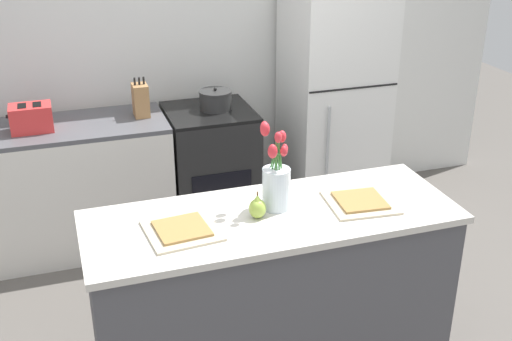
{
  "coord_description": "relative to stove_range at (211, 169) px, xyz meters",
  "views": [
    {
      "loc": [
        -0.92,
        -2.54,
        2.37
      ],
      "look_at": [
        0.0,
        0.25,
        1.04
      ],
      "focal_mm": 45.0,
      "sensor_mm": 36.0,
      "label": 1
    }
  ],
  "objects": [
    {
      "name": "back_counter",
      "position": [
        -1.16,
        0.0,
        0.0
      ],
      "size": [
        1.68,
        0.6,
        0.91
      ],
      "color": "silver",
      "rests_on": "ground_plane"
    },
    {
      "name": "flower_vase",
      "position": [
        -0.06,
        -1.54,
        0.61
      ],
      "size": [
        0.14,
        0.16,
        0.44
      ],
      "color": "silver",
      "rests_on": "kitchen_island"
    },
    {
      "name": "pear_figurine",
      "position": [
        -0.18,
        -1.61,
        0.52
      ],
      "size": [
        0.08,
        0.08,
        0.13
      ],
      "color": "#9EBC47",
      "rests_on": "kitchen_island"
    },
    {
      "name": "refrigerator",
      "position": [
        0.95,
        0.0,
        0.41
      ],
      "size": [
        0.68,
        0.67,
        1.73
      ],
      "color": "white",
      "rests_on": "ground_plane"
    },
    {
      "name": "stove_range",
      "position": [
        0.0,
        0.0,
        0.0
      ],
      "size": [
        0.6,
        0.61,
        0.91
      ],
      "color": "black",
      "rests_on": "ground_plane"
    },
    {
      "name": "cooking_pot",
      "position": [
        0.05,
        0.01,
        0.52
      ],
      "size": [
        0.23,
        0.23,
        0.16
      ],
      "color": "#2D2D2D",
      "rests_on": "stove_range"
    },
    {
      "name": "plate_setting_left",
      "position": [
        -0.55,
        -1.63,
        0.47
      ],
      "size": [
        0.35,
        0.35,
        0.02
      ],
      "color": "beige",
      "rests_on": "kitchen_island"
    },
    {
      "name": "plate_setting_right",
      "position": [
        0.35,
        -1.63,
        0.47
      ],
      "size": [
        0.35,
        0.35,
        0.02
      ],
      "color": "beige",
      "rests_on": "kitchen_island"
    },
    {
      "name": "kitchen_island",
      "position": [
        -0.1,
        -1.6,
        0.01
      ],
      "size": [
        1.8,
        0.66,
        0.92
      ],
      "color": "#4C4C51",
      "rests_on": "ground_plane"
    },
    {
      "name": "back_wall",
      "position": [
        -0.1,
        0.4,
        0.9
      ],
      "size": [
        5.2,
        0.08,
        2.7
      ],
      "color": "silver",
      "rests_on": "ground_plane"
    },
    {
      "name": "toaster",
      "position": [
        -1.17,
        -0.04,
        0.54
      ],
      "size": [
        0.28,
        0.18,
        0.17
      ],
      "color": "red",
      "rests_on": "back_counter"
    },
    {
      "name": "knife_block",
      "position": [
        -0.47,
        0.03,
        0.57
      ],
      "size": [
        0.1,
        0.14,
        0.27
      ],
      "color": "#A37547",
      "rests_on": "back_counter"
    }
  ]
}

